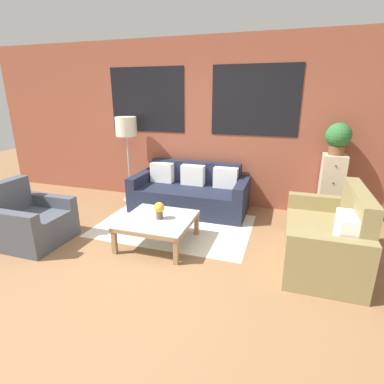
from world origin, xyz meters
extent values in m
plane|color=#8E6642|center=(0.00, 0.00, 0.00)|extent=(16.00, 16.00, 0.00)
cube|color=brown|center=(0.00, 2.44, 1.40)|extent=(8.40, 0.08, 2.80)
cube|color=black|center=(-0.95, 2.39, 1.80)|extent=(1.40, 0.01, 1.10)
cube|color=black|center=(0.95, 2.39, 1.80)|extent=(1.40, 0.01, 1.10)
cube|color=silver|center=(-0.01, 1.21, 0.00)|extent=(2.27, 1.51, 0.00)
cube|color=#1E2338|center=(0.01, 1.82, 0.20)|extent=(1.61, 0.72, 0.40)
cube|color=#1E2338|center=(0.01, 2.26, 0.39)|extent=(1.61, 0.16, 0.78)
cube|color=#1E2338|center=(-0.88, 1.90, 0.29)|extent=(0.16, 0.88, 0.58)
cube|color=#1E2338|center=(0.89, 1.90, 0.29)|extent=(0.16, 0.88, 0.58)
cube|color=white|center=(-0.57, 2.10, 0.57)|extent=(0.40, 0.16, 0.34)
cube|color=white|center=(0.01, 2.10, 0.57)|extent=(0.40, 0.16, 0.34)
cube|color=white|center=(0.58, 2.10, 0.57)|extent=(0.40, 0.16, 0.34)
cube|color=olive|center=(1.92, 0.79, 0.21)|extent=(0.64, 1.16, 0.42)
cube|color=olive|center=(2.32, 0.79, 0.46)|extent=(0.16, 1.16, 0.92)
cube|color=olive|center=(2.00, 1.44, 0.31)|extent=(0.80, 0.14, 0.62)
cube|color=olive|center=(2.00, 0.14, 0.31)|extent=(0.80, 0.14, 0.62)
cube|color=white|center=(2.16, 0.43, 0.59)|extent=(0.16, 0.40, 0.34)
cube|color=#474C56|center=(-1.51, 0.16, 0.20)|extent=(0.64, 0.53, 0.40)
cube|color=#474C56|center=(-1.91, 0.16, 0.42)|extent=(0.16, 0.53, 0.84)
cube|color=#474C56|center=(-1.59, -0.18, 0.28)|extent=(0.80, 0.14, 0.56)
cube|color=#474C56|center=(-1.59, 0.49, 0.28)|extent=(0.80, 0.14, 0.56)
cube|color=silver|center=(-0.01, 0.62, 0.36)|extent=(0.89, 0.89, 0.01)
cube|color=#99754C|center=(-0.01, 0.20, 0.32)|extent=(0.89, 0.05, 0.05)
cube|color=#99754C|center=(-0.01, 1.04, 0.32)|extent=(0.89, 0.05, 0.05)
cube|color=#99754C|center=(-0.43, 0.62, 0.32)|extent=(0.05, 0.89, 0.05)
cube|color=#99754C|center=(0.41, 0.62, 0.32)|extent=(0.05, 0.89, 0.05)
cube|color=#99754C|center=(-0.41, 0.21, 0.17)|extent=(0.06, 0.05, 0.35)
cube|color=#99754C|center=(0.40, 0.21, 0.17)|extent=(0.06, 0.05, 0.35)
cube|color=#99754C|center=(-0.41, 1.03, 0.17)|extent=(0.06, 0.06, 0.35)
cube|color=#99754C|center=(0.40, 1.03, 0.17)|extent=(0.06, 0.06, 0.35)
cylinder|color=#B2B2B7|center=(-1.22, 2.08, 0.01)|extent=(0.28, 0.28, 0.02)
cylinder|color=#B2B2B7|center=(-1.22, 2.08, 0.61)|extent=(0.03, 0.03, 1.17)
cylinder|color=beige|center=(-1.22, 2.08, 1.36)|extent=(0.37, 0.37, 0.33)
cube|color=#C6B793|center=(2.21, 2.19, 0.52)|extent=(0.33, 0.35, 1.04)
sphere|color=#38332D|center=(2.21, 2.01, 0.91)|extent=(0.02, 0.02, 0.02)
sphere|color=#38332D|center=(2.21, 2.01, 0.65)|extent=(0.02, 0.02, 0.02)
sphere|color=#38332D|center=(2.21, 2.01, 0.39)|extent=(0.02, 0.02, 0.02)
sphere|color=#38332D|center=(2.21, 2.01, 0.13)|extent=(0.02, 0.02, 0.02)
cylinder|color=brown|center=(2.21, 2.19, 1.11)|extent=(0.22, 0.22, 0.13)
sphere|color=#2D6B33|center=(2.21, 2.19, 1.33)|extent=(0.36, 0.36, 0.36)
cylinder|color=brown|center=(0.02, 0.62, 0.42)|extent=(0.09, 0.09, 0.11)
sphere|color=gold|center=(0.02, 0.62, 0.52)|extent=(0.14, 0.14, 0.14)
camera|label=1|loc=(1.52, -2.66, 1.90)|focal=28.00mm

